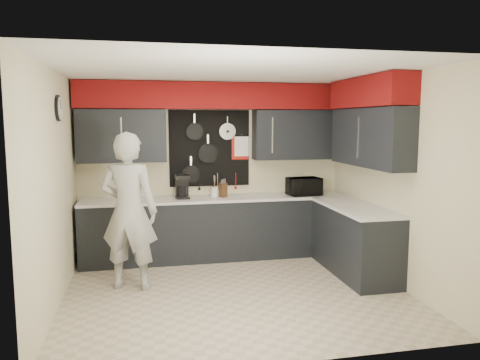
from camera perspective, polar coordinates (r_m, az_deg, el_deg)
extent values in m
plane|color=#C1AC96|center=(5.77, -0.54, -13.43)|extent=(4.00, 4.00, 0.00)
cube|color=beige|center=(7.16, -3.33, 1.29)|extent=(4.00, 0.01, 2.60)
cube|color=black|center=(6.90, -14.20, 5.23)|extent=(1.24, 0.32, 0.75)
cube|color=black|center=(7.28, 6.89, 5.49)|extent=(1.34, 0.32, 0.75)
cube|color=maroon|center=(6.96, -3.17, 10.19)|extent=(3.94, 0.36, 0.38)
cube|color=black|center=(7.12, -3.73, 3.88)|extent=(1.22, 0.03, 1.15)
cylinder|color=black|center=(7.04, -5.56, 5.90)|extent=(0.26, 0.04, 0.26)
cylinder|color=black|center=(7.08, -3.92, 3.25)|extent=(0.30, 0.04, 0.30)
cylinder|color=black|center=(7.08, -5.98, 0.70)|extent=(0.27, 0.04, 0.27)
cylinder|color=silver|center=(7.12, -1.54, 5.94)|extent=(0.25, 0.02, 0.25)
cube|color=#B7170E|center=(7.18, 0.01, 3.88)|extent=(0.26, 0.01, 0.34)
cube|color=white|center=(7.17, 0.20, 4.12)|extent=(0.22, 0.01, 0.30)
cylinder|color=silver|center=(7.09, -7.27, -0.20)|extent=(0.01, 0.01, 0.20)
cylinder|color=silver|center=(7.12, -5.00, -0.14)|extent=(0.01, 0.01, 0.20)
cylinder|color=silver|center=(7.16, -2.75, -0.08)|extent=(0.01, 0.01, 0.20)
cylinder|color=silver|center=(7.21, -0.52, -0.02)|extent=(0.01, 0.01, 0.20)
cube|color=beige|center=(6.16, 17.94, 0.00)|extent=(0.01, 3.50, 2.60)
cube|color=black|center=(6.31, 15.54, 5.03)|extent=(0.32, 1.70, 0.75)
cube|color=maroon|center=(6.31, 15.55, 10.26)|extent=(0.36, 1.70, 0.38)
cube|color=beige|center=(5.43, -21.68, -1.09)|extent=(0.01, 3.50, 2.60)
cylinder|color=black|center=(5.77, -21.27, 8.16)|extent=(0.04, 0.30, 0.30)
cylinder|color=white|center=(5.77, -21.05, 8.17)|extent=(0.01, 0.26, 0.26)
cube|color=black|center=(7.01, -2.91, -5.96)|extent=(3.90, 0.60, 0.88)
cube|color=silver|center=(6.91, -2.91, -2.27)|extent=(3.90, 0.63, 0.04)
cube|color=black|center=(6.49, 13.82, -7.24)|extent=(0.60, 1.60, 0.88)
cube|color=silver|center=(6.39, 13.82, -3.25)|extent=(0.63, 1.60, 0.04)
cube|color=black|center=(6.87, -2.54, -9.61)|extent=(3.90, 0.06, 0.10)
imported|color=black|center=(7.13, 7.79, -0.79)|extent=(0.51, 0.37, 0.27)
cube|color=#3E2913|center=(6.90, -2.06, -1.23)|extent=(0.12, 0.12, 0.21)
cylinder|color=white|center=(6.95, -3.13, -1.45)|extent=(0.11, 0.11, 0.14)
cube|color=black|center=(6.83, -7.02, -2.12)|extent=(0.20, 0.24, 0.03)
cube|color=black|center=(6.89, -7.10, -0.68)|extent=(0.19, 0.08, 0.31)
cube|color=black|center=(6.79, -7.06, 0.36)|extent=(0.20, 0.24, 0.06)
cylinder|color=black|center=(6.80, -7.02, -1.41)|extent=(0.11, 0.11, 0.15)
imported|color=beige|center=(5.79, -13.39, -3.73)|extent=(0.81, 0.66, 1.91)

